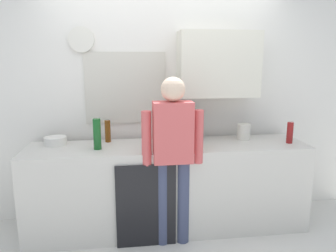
{
  "coord_description": "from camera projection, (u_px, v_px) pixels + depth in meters",
  "views": [
    {
      "loc": [
        -0.43,
        -2.82,
        1.76
      ],
      "look_at": [
        -0.01,
        0.25,
        1.11
      ],
      "focal_mm": 34.42,
      "sensor_mm": 36.0,
      "label": 1
    }
  ],
  "objects": [
    {
      "name": "bottle_green_wine",
      "position": [
        97.0,
        134.0,
        3.08
      ],
      "size": [
        0.07,
        0.07,
        0.3
      ],
      "primitive_type": "cylinder",
      "color": "#195923",
      "rests_on": "kitchen_counter"
    },
    {
      "name": "back_wall_assembly",
      "position": [
        169.0,
        95.0,
        3.56
      ],
      "size": [
        4.43,
        0.42,
        2.6
      ],
      "color": "white",
      "rests_on": "ground_plane"
    },
    {
      "name": "cup_terracotta_mug",
      "position": [
        163.0,
        140.0,
        3.29
      ],
      "size": [
        0.08,
        0.08,
        0.09
      ],
      "primitive_type": "cylinder",
      "color": "#B26647",
      "rests_on": "kitchen_counter"
    },
    {
      "name": "kitchen_counter",
      "position": [
        168.0,
        187.0,
        3.35
      ],
      "size": [
        2.83,
        0.64,
        0.9
      ],
      "primitive_type": "cube",
      "color": "beige",
      "rests_on": "ground_plane"
    },
    {
      "name": "coffee_maker",
      "position": [
        185.0,
        126.0,
        3.48
      ],
      "size": [
        0.2,
        0.2,
        0.33
      ],
      "color": "black",
      "rests_on": "kitchen_counter"
    },
    {
      "name": "cup_yellow_cup",
      "position": [
        198.0,
        142.0,
        3.2
      ],
      "size": [
        0.07,
        0.07,
        0.08
      ],
      "primitive_type": "cylinder",
      "color": "yellow",
      "rests_on": "kitchen_counter"
    },
    {
      "name": "storage_canister",
      "position": [
        244.0,
        132.0,
        3.48
      ],
      "size": [
        0.14,
        0.14,
        0.17
      ],
      "primitive_type": "cylinder",
      "color": "silver",
      "rests_on": "kitchen_counter"
    },
    {
      "name": "mixing_bowl",
      "position": [
        55.0,
        141.0,
        3.27
      ],
      "size": [
        0.22,
        0.22,
        0.08
      ],
      "primitive_type": "cylinder",
      "color": "white",
      "rests_on": "kitchen_counter"
    },
    {
      "name": "bottle_red_vinegar",
      "position": [
        290.0,
        133.0,
        3.32
      ],
      "size": [
        0.06,
        0.06,
        0.22
      ],
      "primitive_type": "cylinder",
      "color": "maroon",
      "rests_on": "kitchen_counter"
    },
    {
      "name": "bottle_amber_beer",
      "position": [
        108.0,
        131.0,
        3.36
      ],
      "size": [
        0.06,
        0.06,
        0.23
      ],
      "primitive_type": "cylinder",
      "color": "brown",
      "rests_on": "kitchen_counter"
    },
    {
      "name": "ground_plane",
      "position": [
        172.0,
        242.0,
        3.15
      ],
      "size": [
        8.0,
        8.0,
        0.0
      ],
      "primitive_type": "plane",
      "color": "silver"
    },
    {
      "name": "dishwasher_panel",
      "position": [
        146.0,
        206.0,
        3.0
      ],
      "size": [
        0.56,
        0.02,
        0.81
      ],
      "primitive_type": "cube",
      "color": "black",
      "rests_on": "ground_plane"
    },
    {
      "name": "person_at_sink",
      "position": [
        173.0,
        148.0,
        2.96
      ],
      "size": [
        0.57,
        0.22,
        1.6
      ],
      "rotation": [
        0.0,
        0.0,
        -0.01
      ],
      "color": "#3F4766",
      "rests_on": "ground_plane"
    }
  ]
}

